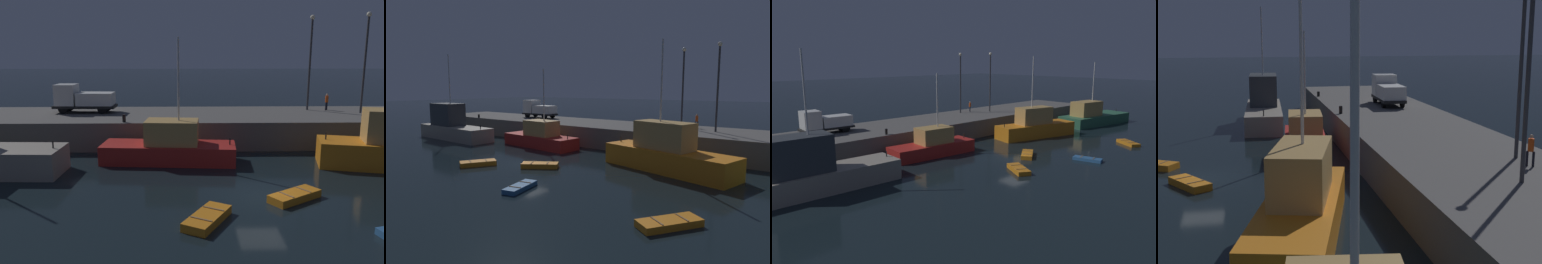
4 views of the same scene
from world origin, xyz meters
The scene contains 12 objects.
ground_plane centered at (0.00, 0.00, 0.00)m, with size 320.00×320.00×0.00m, color black.
pier_quay centered at (0.00, 14.28, 1.17)m, with size 61.08×9.15×2.34m.
fishing_trawler_red centered at (10.63, 5.00, 1.46)m, with size 11.68×5.65×10.64m.
fishing_boat_blue centered at (-5.33, 6.94, 1.12)m, with size 9.76×3.72×8.84m.
fishing_boat_white centered at (-18.97, 4.46, 1.66)m, with size 12.44×3.69×11.08m.
dinghy_red_small centered at (1.67, -0.49, 0.21)m, with size 3.19×2.65×0.46m.
lamp_post_west centered at (7.59, 16.46, 7.43)m, with size 0.44×0.44×8.82m.
lamp_post_east centered at (11.87, 14.45, 7.48)m, with size 0.44×0.44×8.91m.
utility_truck centered at (-13.59, 15.29, 3.60)m, with size 5.63×2.17×2.59m.
dockworker centered at (9.37, 16.24, 3.24)m, with size 0.40×0.40×1.58m.
bollard_west centered at (-20.85, 10.01, 2.59)m, with size 0.28×0.28×0.50m, color black.
bollard_central centered at (-9.06, 10.21, 2.65)m, with size 0.28×0.28×0.62m, color black.
Camera 4 is at (32.27, 2.88, 8.75)m, focal length 49.82 mm.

